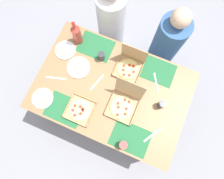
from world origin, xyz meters
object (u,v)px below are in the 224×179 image
(pizza_box_center, at_px, (80,110))
(cup_clear_right, at_px, (162,105))
(soda_bottle, at_px, (77,34))
(cup_red, at_px, (101,56))
(pizza_box_corner_left, at_px, (129,66))
(diner_left_seat, at_px, (111,25))
(diner_right_seat, at_px, (165,46))
(plate_middle, at_px, (65,50))
(plate_far_right, at_px, (78,67))
(pizza_box_edge_far, at_px, (124,103))
(cup_spare, at_px, (123,145))
(plate_near_left, at_px, (43,99))

(pizza_box_center, bearing_deg, cup_clear_right, 26.52)
(soda_bottle, xyz_separation_m, cup_red, (0.30, -0.09, -0.08))
(pizza_box_corner_left, distance_m, diner_left_seat, 0.68)
(soda_bottle, height_order, diner_right_seat, diner_right_seat)
(plate_middle, relative_size, cup_red, 1.99)
(pizza_box_corner_left, height_order, plate_far_right, pizza_box_corner_left)
(pizza_box_edge_far, height_order, cup_red, pizza_box_edge_far)
(cup_spare, distance_m, diner_right_seat, 1.24)
(pizza_box_edge_far, bearing_deg, cup_clear_right, 21.27)
(pizza_box_center, relative_size, plate_middle, 1.20)
(cup_red, distance_m, diner_left_seat, 0.57)
(plate_near_left, bearing_deg, plate_far_right, 67.18)
(plate_far_right, xyz_separation_m, plate_middle, (-0.21, 0.11, -0.00))
(cup_spare, distance_m, diner_left_seat, 1.40)
(cup_clear_right, bearing_deg, pizza_box_center, -153.48)
(pizza_box_center, height_order, soda_bottle, soda_bottle)
(soda_bottle, xyz_separation_m, cup_clear_right, (1.03, -0.31, -0.08))
(plate_middle, height_order, diner_right_seat, diner_right_seat)
(plate_near_left, relative_size, soda_bottle, 0.64)
(plate_middle, distance_m, cup_clear_right, 1.12)
(pizza_box_edge_far, distance_m, cup_red, 0.53)
(plate_near_left, relative_size, diner_left_seat, 0.17)
(diner_left_seat, distance_m, diner_right_seat, 0.68)
(cup_spare, bearing_deg, pizza_box_corner_left, 107.61)
(pizza_box_center, height_order, plate_far_right, pizza_box_center)
(cup_spare, xyz_separation_m, diner_left_seat, (-0.64, 1.22, -0.24))
(plate_near_left, xyz_separation_m, cup_clear_right, (1.08, 0.39, 0.05))
(plate_far_right, bearing_deg, cup_red, 46.49)
(cup_clear_right, xyz_separation_m, cup_red, (-0.72, 0.22, -0.00))
(plate_near_left, bearing_deg, soda_bottle, 85.64)
(soda_bottle, distance_m, cup_red, 0.33)
(diner_right_seat, bearing_deg, plate_middle, -148.67)
(cup_clear_right, height_order, diner_right_seat, diner_right_seat)
(cup_clear_right, bearing_deg, plate_far_right, 177.58)
(diner_left_seat, bearing_deg, plate_middle, -114.99)
(pizza_box_edge_far, xyz_separation_m, cup_red, (-0.39, 0.35, 0.01))
(pizza_box_center, relative_size, soda_bottle, 0.79)
(cup_clear_right, distance_m, cup_red, 0.76)
(pizza_box_corner_left, distance_m, plate_near_left, 0.91)
(plate_far_right, bearing_deg, plate_middle, 150.88)
(pizza_box_center, height_order, cup_clear_right, cup_clear_right)
(soda_bottle, height_order, cup_red, soda_bottle)
(pizza_box_corner_left, bearing_deg, plate_near_left, -135.79)
(pizza_box_corner_left, xyz_separation_m, soda_bottle, (-0.60, 0.07, 0.09))
(pizza_box_edge_far, height_order, cup_spare, pizza_box_edge_far)
(plate_middle, xyz_separation_m, soda_bottle, (0.08, 0.16, 0.12))
(pizza_box_center, bearing_deg, plate_middle, 129.35)
(cup_spare, relative_size, cup_clear_right, 0.91)
(pizza_box_edge_far, bearing_deg, diner_left_seat, 120.23)
(plate_far_right, xyz_separation_m, cup_red, (0.18, 0.19, 0.04))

